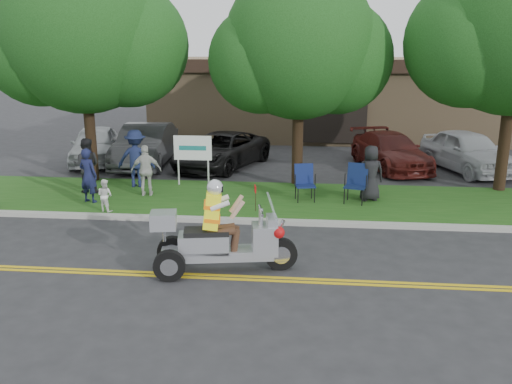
# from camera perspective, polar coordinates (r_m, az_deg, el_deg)

# --- Properties ---
(ground) EXTENTS (120.00, 120.00, 0.00)m
(ground) POSITION_cam_1_polar(r_m,az_deg,el_deg) (11.51, 0.75, -8.12)
(ground) COLOR #28282B
(ground) RESTS_ON ground
(centerline_near) EXTENTS (60.00, 0.10, 0.01)m
(centerline_near) POSITION_cam_1_polar(r_m,az_deg,el_deg) (10.98, 0.48, -9.27)
(centerline_near) COLOR gold
(centerline_near) RESTS_ON ground
(centerline_far) EXTENTS (60.00, 0.10, 0.01)m
(centerline_far) POSITION_cam_1_polar(r_m,az_deg,el_deg) (11.12, 0.56, -8.94)
(centerline_far) COLOR gold
(centerline_far) RESTS_ON ground
(curb) EXTENTS (60.00, 0.25, 0.12)m
(curb) POSITION_cam_1_polar(r_m,az_deg,el_deg) (14.34, 1.83, -3.15)
(curb) COLOR #A8A89E
(curb) RESTS_ON ground
(grass_verge) EXTENTS (60.00, 4.00, 0.10)m
(grass_verge) POSITION_cam_1_polar(r_m,az_deg,el_deg) (16.39, 2.36, -0.85)
(grass_verge) COLOR #1A4C14
(grass_verge) RESTS_ON ground
(commercial_building) EXTENTS (18.00, 8.20, 4.00)m
(commercial_building) POSITION_cam_1_polar(r_m,az_deg,el_deg) (29.65, 7.98, 9.95)
(commercial_building) COLOR #9E7F5B
(commercial_building) RESTS_ON ground
(tree_left) EXTENTS (6.62, 5.40, 7.78)m
(tree_left) POSITION_cam_1_polar(r_m,az_deg,el_deg) (19.07, -17.56, 15.29)
(tree_left) COLOR #332114
(tree_left) RESTS_ON ground
(tree_mid) EXTENTS (5.88, 4.80, 7.05)m
(tree_mid) POSITION_cam_1_polar(r_m,az_deg,el_deg) (17.79, 4.77, 14.64)
(tree_mid) COLOR #332114
(tree_mid) RESTS_ON ground
(business_sign) EXTENTS (1.25, 0.06, 1.75)m
(business_sign) POSITION_cam_1_polar(r_m,az_deg,el_deg) (17.87, -6.67, 4.34)
(business_sign) COLOR silver
(business_sign) RESTS_ON ground
(trike_scooter) EXTENTS (3.01, 1.20, 1.97)m
(trike_scooter) POSITION_cam_1_polar(r_m,az_deg,el_deg) (11.19, -4.02, -5.07)
(trike_scooter) COLOR black
(trike_scooter) RESTS_ON ground
(lawn_chair_a) EXTENTS (0.67, 0.68, 1.07)m
(lawn_chair_a) POSITION_cam_1_polar(r_m,az_deg,el_deg) (16.15, 5.12, 1.27)
(lawn_chair_a) COLOR black
(lawn_chair_a) RESTS_ON grass_verge
(lawn_chair_b) EXTENTS (0.75, 0.76, 1.14)m
(lawn_chair_b) POSITION_cam_1_polar(r_m,az_deg,el_deg) (16.13, 10.53, 1.18)
(lawn_chair_b) COLOR black
(lawn_chair_b) RESTS_ON grass_verge
(spectator_adult_left) EXTENTS (0.68, 0.54, 1.61)m
(spectator_adult_left) POSITION_cam_1_polar(r_m,az_deg,el_deg) (16.55, -17.25, 1.68)
(spectator_adult_left) COLOR #171B40
(spectator_adult_left) RESTS_ON grass_verge
(spectator_adult_mid) EXTENTS (0.92, 0.77, 1.72)m
(spectator_adult_mid) POSITION_cam_1_polar(r_m,az_deg,el_deg) (17.70, -17.39, 2.69)
(spectator_adult_mid) COLOR black
(spectator_adult_mid) RESTS_ON grass_verge
(spectator_adult_right) EXTENTS (0.97, 0.55, 1.57)m
(spectator_adult_right) POSITION_cam_1_polar(r_m,az_deg,el_deg) (16.88, -11.47, 2.24)
(spectator_adult_right) COLOR beige
(spectator_adult_right) RESTS_ON grass_verge
(spectator_chair_a) EXTENTS (1.25, 0.77, 1.87)m
(spectator_chair_a) POSITION_cam_1_polar(r_m,az_deg,el_deg) (18.03, -12.53, 3.48)
(spectator_chair_a) COLOR #192246
(spectator_chair_a) RESTS_ON grass_verge
(spectator_chair_b) EXTENTS (0.90, 0.69, 1.65)m
(spectator_chair_b) POSITION_cam_1_polar(r_m,az_deg,el_deg) (16.35, 11.95, 1.97)
(spectator_chair_b) COLOR black
(spectator_chair_b) RESTS_ON grass_verge
(child_right) EXTENTS (0.54, 0.48, 0.91)m
(child_right) POSITION_cam_1_polar(r_m,az_deg,el_deg) (15.55, -15.62, -0.33)
(child_right) COLOR white
(child_right) RESTS_ON grass_verge
(parked_car_far_left) EXTENTS (2.77, 4.60, 1.47)m
(parked_car_far_left) POSITION_cam_1_polar(r_m,az_deg,el_deg) (22.84, -16.56, 4.79)
(parked_car_far_left) COLOR #A8ABAF
(parked_car_far_left) RESTS_ON ground
(parked_car_left) EXTENTS (2.03, 5.04, 1.63)m
(parked_car_left) POSITION_cam_1_polar(r_m,az_deg,el_deg) (21.69, -11.55, 4.82)
(parked_car_left) COLOR #343437
(parked_car_left) RESTS_ON ground
(parked_car_mid) EXTENTS (3.76, 5.33, 1.35)m
(parked_car_mid) POSITION_cam_1_polar(r_m,az_deg,el_deg) (21.04, -3.67, 4.40)
(parked_car_mid) COLOR black
(parked_car_mid) RESTS_ON ground
(parked_car_right) EXTENTS (3.15, 5.01, 1.35)m
(parked_car_right) POSITION_cam_1_polar(r_m,az_deg,el_deg) (21.47, 13.97, 4.20)
(parked_car_right) COLOR #501712
(parked_car_right) RESTS_ON ground
(parked_car_far_right) EXTENTS (3.13, 4.91, 1.56)m
(parked_car_far_right) POSITION_cam_1_polar(r_m,az_deg,el_deg) (21.78, 21.36, 4.03)
(parked_car_far_right) COLOR #AEB0B6
(parked_car_far_right) RESTS_ON ground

